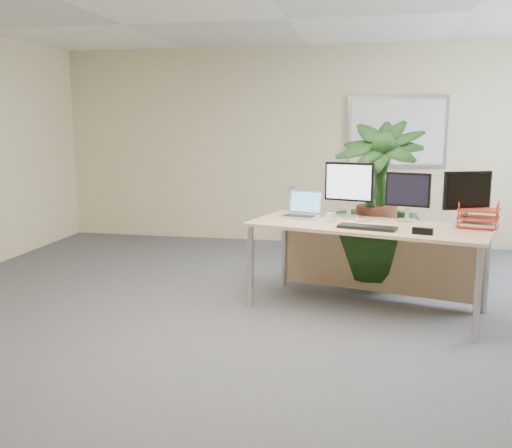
% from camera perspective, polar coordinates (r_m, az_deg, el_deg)
% --- Properties ---
extents(floor, '(8.00, 8.00, 0.00)m').
position_cam_1_polar(floor, '(4.35, -1.03, -12.61)').
color(floor, '#4A4A4F').
rests_on(floor, ground).
extents(back_wall, '(7.00, 0.04, 2.70)m').
position_cam_1_polar(back_wall, '(7.97, 5.11, 7.76)').
color(back_wall, beige).
rests_on(back_wall, floor).
extents(whiteboard, '(1.30, 0.04, 0.95)m').
position_cam_1_polar(whiteboard, '(7.89, 13.91, 8.93)').
color(whiteboard, '#BCBCC2').
rests_on(whiteboard, back_wall).
extents(desk, '(2.21, 1.37, 0.79)m').
position_cam_1_polar(desk, '(5.29, 11.40, -1.63)').
color(desk, tan).
rests_on(desk, floor).
extents(floor_plant, '(1.03, 1.03, 1.50)m').
position_cam_1_polar(floor_plant, '(5.80, 11.94, 0.69)').
color(floor_plant, '#133516').
rests_on(floor_plant, floor).
extents(monitor_left, '(0.46, 0.21, 0.52)m').
position_cam_1_polar(monitor_left, '(5.44, 9.30, 3.75)').
color(monitor_left, '#AFB0B4').
rests_on(monitor_left, desk).
extents(monitor_right, '(0.39, 0.18, 0.44)m').
position_cam_1_polar(monitor_right, '(5.35, 14.95, 2.96)').
color(monitor_right, '#AFB0B4').
rests_on(monitor_right, desk).
extents(monitor_dark, '(0.41, 0.19, 0.48)m').
position_cam_1_polar(monitor_dark, '(5.26, 20.35, 2.75)').
color(monitor_dark, '#AFB0B4').
rests_on(monitor_dark, desk).
extents(laptop, '(0.41, 0.38, 0.25)m').
position_cam_1_polar(laptop, '(5.46, 4.65, 1.35)').
color(laptop, silver).
rests_on(laptop, desk).
extents(keyboard, '(0.52, 0.29, 0.03)m').
position_cam_1_polar(keyboard, '(4.93, 11.07, -0.33)').
color(keyboard, black).
rests_on(keyboard, desk).
extents(coffee_mug, '(0.11, 0.08, 0.09)m').
position_cam_1_polar(coffee_mug, '(5.20, 7.48, 0.65)').
color(coffee_mug, silver).
rests_on(coffee_mug, desk).
extents(spiral_notebook, '(0.30, 0.25, 0.01)m').
position_cam_1_polar(spiral_notebook, '(5.12, 10.38, -0.00)').
color(spiral_notebook, silver).
rests_on(spiral_notebook, desk).
extents(orange_pen, '(0.14, 0.04, 0.01)m').
position_cam_1_polar(orange_pen, '(5.17, 10.56, 0.23)').
color(orange_pen, orange).
rests_on(orange_pen, spiral_notebook).
extents(yellow_highlighter, '(0.13, 0.06, 0.02)m').
position_cam_1_polar(yellow_highlighter, '(5.06, 13.39, -0.20)').
color(yellow_highlighter, '#FFF11A').
rests_on(yellow_highlighter, desk).
extents(water_bottle, '(0.07, 0.07, 0.26)m').
position_cam_1_polar(water_bottle, '(5.73, 3.65, 2.41)').
color(water_bottle, silver).
rests_on(water_bottle, desk).
extents(letter_tray, '(0.38, 0.33, 0.15)m').
position_cam_1_polar(letter_tray, '(5.25, 21.32, 0.43)').
color(letter_tray, '#B42B16').
rests_on(letter_tray, desk).
extents(stapler, '(0.17, 0.08, 0.05)m').
position_cam_1_polar(stapler, '(4.79, 16.33, -0.69)').
color(stapler, black).
rests_on(stapler, desk).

